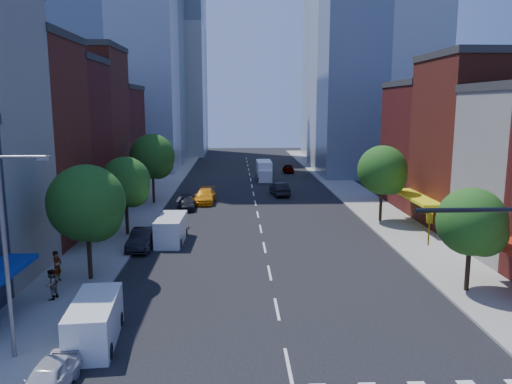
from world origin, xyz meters
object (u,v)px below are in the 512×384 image
at_px(parked_car_front, 48,379).
at_px(taxi, 205,196).
at_px(traffic_car_oncoming, 280,189).
at_px(traffic_car_far, 288,168).
at_px(pedestrian_near, 57,266).
at_px(parked_car_third, 169,225).
at_px(parked_car_second, 143,239).
at_px(parked_car_rear, 187,203).
at_px(cargo_van_near, 94,323).
at_px(cargo_van_far, 171,230).
at_px(pedestrian_far, 51,285).
at_px(box_truck, 264,171).

relative_size(parked_car_front, taxi, 0.69).
xyz_separation_m(traffic_car_oncoming, traffic_car_far, (3.28, 21.13, -0.10)).
xyz_separation_m(taxi, pedestrian_near, (-7.66, -25.81, 0.35)).
bearing_deg(traffic_car_far, parked_car_third, 69.98).
distance_m(parked_car_second, pedestrian_near, 8.52).
bearing_deg(parked_car_rear, traffic_car_oncoming, 34.38).
distance_m(taxi, pedestrian_near, 26.93).
height_order(parked_car_front, parked_car_rear, parked_car_rear).
xyz_separation_m(parked_car_third, traffic_car_far, (14.56, 38.76, 0.04)).
bearing_deg(parked_car_third, taxi, 86.61).
xyz_separation_m(cargo_van_near, traffic_car_far, (15.33, 59.50, -0.33)).
bearing_deg(cargo_van_far, pedestrian_far, -111.28).
bearing_deg(parked_car_rear, pedestrian_near, -106.65).
relative_size(traffic_car_far, pedestrian_near, 2.11).
distance_m(traffic_car_far, pedestrian_near, 55.05).
bearing_deg(box_truck, parked_car_front, -101.71).
relative_size(parked_car_second, pedestrian_far, 2.68).
bearing_deg(taxi, parked_car_rear, -113.47).
bearing_deg(parked_car_second, pedestrian_near, -113.96).
distance_m(parked_car_rear, cargo_van_far, 13.11).
bearing_deg(parked_car_front, parked_car_rear, 90.71).
bearing_deg(traffic_car_oncoming, parked_car_rear, 28.73).
xyz_separation_m(parked_car_front, parked_car_third, (1.40, 24.86, 0.03)).
distance_m(parked_car_rear, traffic_car_oncoming, 13.25).
bearing_deg(pedestrian_near, traffic_car_far, -6.81).
bearing_deg(box_truck, parked_car_third, -108.30).
bearing_deg(cargo_van_far, pedestrian_near, -120.61).
relative_size(parked_car_front, pedestrian_far, 2.13).
height_order(parked_car_front, cargo_van_near, cargo_van_near).
xyz_separation_m(cargo_van_near, pedestrian_near, (-4.53, 8.16, 0.10)).
bearing_deg(pedestrian_near, parked_car_front, -148.10).
bearing_deg(cargo_van_far, parked_car_third, 101.94).
xyz_separation_m(parked_car_second, taxi, (3.77, 18.25, 0.01)).
distance_m(parked_car_third, pedestrian_near, 13.66).
xyz_separation_m(parked_car_front, traffic_car_far, (15.96, 63.63, 0.07)).
bearing_deg(parked_car_rear, parked_car_third, -95.39).
height_order(taxi, box_truck, box_truck).
height_order(cargo_van_near, cargo_van_far, cargo_van_far).
bearing_deg(traffic_car_far, box_truck, 62.23).
bearing_deg(taxi, traffic_car_oncoming, 30.00).
relative_size(parked_car_rear, pedestrian_near, 2.29).
bearing_deg(traffic_car_far, cargo_van_near, 76.13).
xyz_separation_m(parked_car_rear, box_truck, (9.50, 20.69, 0.68)).
relative_size(cargo_van_far, traffic_car_oncoming, 1.06).
xyz_separation_m(parked_car_front, traffic_car_oncoming, (12.68, 42.50, 0.17)).
bearing_deg(pedestrian_far, pedestrian_near, -151.96).
distance_m(cargo_van_far, traffic_car_far, 44.34).
xyz_separation_m(box_truck, pedestrian_far, (-14.72, -46.03, -0.31)).
bearing_deg(pedestrian_far, parked_car_second, 178.36).
distance_m(parked_car_rear, pedestrian_far, 25.88).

